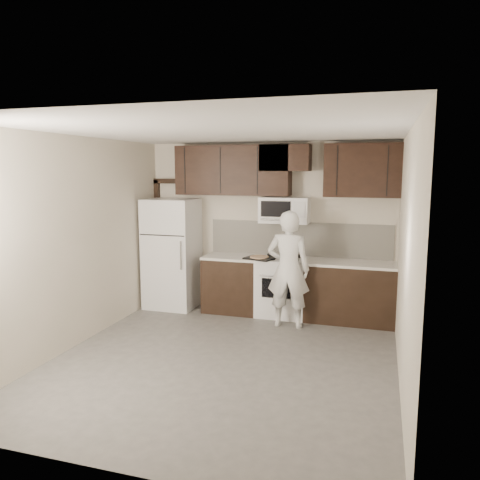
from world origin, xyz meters
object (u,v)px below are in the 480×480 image
at_px(stove, 282,286).
at_px(microwave, 285,210).
at_px(person, 288,269).
at_px(refrigerator, 172,253).

distance_m(stove, microwave, 1.20).
height_order(microwave, person, microwave).
bearing_deg(stove, person, -69.20).
bearing_deg(person, microwave, -74.92).
bearing_deg(person, refrigerator, -14.63).
xyz_separation_m(refrigerator, person, (2.04, -0.46, -0.05)).
xyz_separation_m(stove, refrigerator, (-1.85, -0.05, 0.44)).
relative_size(stove, microwave, 1.24).
height_order(stove, refrigerator, refrigerator).
bearing_deg(stove, microwave, 90.10).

